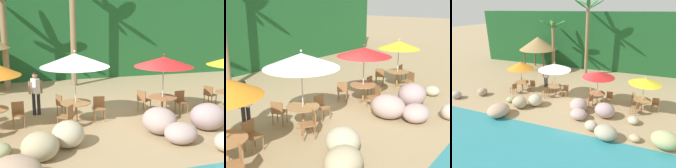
# 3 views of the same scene
# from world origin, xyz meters

# --- Properties ---
(ground_plane) EXTENTS (120.00, 120.00, 0.00)m
(ground_plane) POSITION_xyz_m (0.00, 0.00, 0.00)
(ground_plane) COLOR tan
(terrace_deck) EXTENTS (18.00, 5.20, 0.01)m
(terrace_deck) POSITION_xyz_m (0.00, 0.00, 0.00)
(terrace_deck) COLOR tan
(terrace_deck) RESTS_ON ground
(foliage_backdrop) EXTENTS (28.00, 2.40, 6.00)m
(foliage_backdrop) POSITION_xyz_m (0.00, 9.00, 3.00)
(foliage_backdrop) COLOR #1E5628
(foliage_backdrop) RESTS_ON ground
(rock_seawall) EXTENTS (16.19, 3.68, 0.91)m
(rock_seawall) POSITION_xyz_m (0.39, -2.78, 0.38)
(rock_seawall) COLOR tan
(rock_seawall) RESTS_ON ground
(umbrella_orange) EXTENTS (2.09, 2.09, 2.48)m
(umbrella_orange) POSITION_xyz_m (-4.36, 0.10, 2.12)
(umbrella_orange) COLOR silver
(umbrella_orange) RESTS_ON ground
(dining_table_orange) EXTENTS (1.10, 1.10, 0.74)m
(dining_table_orange) POSITION_xyz_m (-4.36, 0.10, 0.61)
(dining_table_orange) COLOR #A37547
(dining_table_orange) RESTS_ON ground
(chair_orange_seaward) EXTENTS (0.45, 0.46, 0.87)m
(chair_orange_seaward) POSITION_xyz_m (-3.52, 0.26, 0.51)
(chair_orange_seaward) COLOR olive
(chair_orange_seaward) RESTS_ON ground
(chair_orange_inland) EXTENTS (0.55, 0.55, 0.87)m
(chair_orange_inland) POSITION_xyz_m (-4.75, 0.86, 0.51)
(chair_orange_inland) COLOR olive
(chair_orange_inland) RESTS_ON ground
(chair_orange_left) EXTENTS (0.55, 0.55, 0.87)m
(chair_orange_left) POSITION_xyz_m (-4.59, -0.72, 0.51)
(chair_orange_left) COLOR olive
(chair_orange_left) RESTS_ON ground
(umbrella_white) EXTENTS (2.45, 2.45, 2.61)m
(umbrella_white) POSITION_xyz_m (-1.51, 0.22, 2.27)
(umbrella_white) COLOR silver
(umbrella_white) RESTS_ON ground
(dining_table_white) EXTENTS (1.10, 1.10, 0.74)m
(dining_table_white) POSITION_xyz_m (-1.51, 0.22, 0.61)
(dining_table_white) COLOR #A37547
(dining_table_white) RESTS_ON ground
(chair_white_seaward) EXTENTS (0.47, 0.48, 0.87)m
(chair_white_seaward) POSITION_xyz_m (-0.66, 0.20, 0.51)
(chair_white_seaward) COLOR olive
(chair_white_seaward) RESTS_ON ground
(chair_white_inland) EXTENTS (0.56, 0.56, 0.87)m
(chair_white_inland) POSITION_xyz_m (-1.95, 0.96, 0.51)
(chair_white_inland) COLOR olive
(chair_white_inland) RESTS_ON ground
(chair_white_left) EXTENTS (0.59, 0.59, 0.87)m
(chair_white_left) POSITION_xyz_m (-1.93, -0.53, 0.51)
(chair_white_left) COLOR olive
(chair_white_left) RESTS_ON ground
(umbrella_red) EXTENTS (2.23, 2.23, 2.40)m
(umbrella_red) POSITION_xyz_m (1.80, 0.04, 2.10)
(umbrella_red) COLOR silver
(umbrella_red) RESTS_ON ground
(dining_table_red) EXTENTS (1.10, 1.10, 0.74)m
(dining_table_red) POSITION_xyz_m (1.80, 0.04, 0.61)
(dining_table_red) COLOR #A37547
(dining_table_red) RESTS_ON ground
(chair_red_seaward) EXTENTS (0.43, 0.44, 0.87)m
(chair_red_seaward) POSITION_xyz_m (2.65, 0.16, 0.51)
(chair_red_seaward) COLOR olive
(chair_red_seaward) RESTS_ON ground
(chair_red_inland) EXTENTS (0.58, 0.58, 0.87)m
(chair_red_inland) POSITION_xyz_m (1.28, 0.72, 0.51)
(chair_red_inland) COLOR olive
(chair_red_inland) RESTS_ON ground
(chair_red_left) EXTENTS (0.58, 0.58, 0.87)m
(chair_red_left) POSITION_xyz_m (1.46, -0.74, 0.51)
(chair_red_left) COLOR olive
(chair_red_left) RESTS_ON ground
(umbrella_yellow) EXTENTS (1.99, 1.99, 2.32)m
(umbrella_yellow) POSITION_xyz_m (4.76, -0.00, 2.03)
(umbrella_yellow) COLOR silver
(umbrella_yellow) RESTS_ON ground
(dining_table_yellow) EXTENTS (1.10, 1.10, 0.74)m
(dining_table_yellow) POSITION_xyz_m (4.76, -0.00, 0.61)
(dining_table_yellow) COLOR #A37547
(dining_table_yellow) RESTS_ON ground
(chair_yellow_seaward) EXTENTS (0.45, 0.45, 0.87)m
(chair_yellow_seaward) POSITION_xyz_m (5.61, 0.14, 0.51)
(chair_yellow_seaward) COLOR olive
(chair_yellow_seaward) RESTS_ON ground
(chair_yellow_inland) EXTENTS (0.57, 0.57, 0.87)m
(chair_yellow_inland) POSITION_xyz_m (4.31, 0.72, 0.51)
(chair_yellow_inland) COLOR olive
(chair_yellow_inland) RESTS_ON ground
(chair_yellow_left) EXTENTS (0.58, 0.57, 0.87)m
(chair_yellow_left) POSITION_xyz_m (4.43, -0.79, 0.51)
(chair_yellow_left) COLOR olive
(chair_yellow_left) RESTS_ON ground
(palm_tree_nearest) EXTENTS (2.92, 2.76, 5.20)m
(palm_tree_nearest) POSITION_xyz_m (-4.12, 6.05, 3.52)
(palm_tree_nearest) COLOR olive
(palm_tree_nearest) RESTS_ON ground
(palm_tree_second) EXTENTS (2.84, 3.02, 7.10)m
(palm_tree_second) POSITION_xyz_m (-0.62, 6.19, 4.51)
(palm_tree_second) COLOR olive
(palm_tree_second) RESTS_ON ground
(palapa_hut) EXTENTS (4.00, 4.00, 3.52)m
(palapa_hut) POSITION_xyz_m (-5.87, 6.00, 2.84)
(palapa_hut) COLOR brown
(palapa_hut) RESTS_ON ground
(waiter_in_white) EXTENTS (0.52, 0.39, 1.70)m
(waiter_in_white) POSITION_xyz_m (-2.86, 1.45, 0.99)
(waiter_in_white) COLOR #232328
(waiter_in_white) RESTS_ON ground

